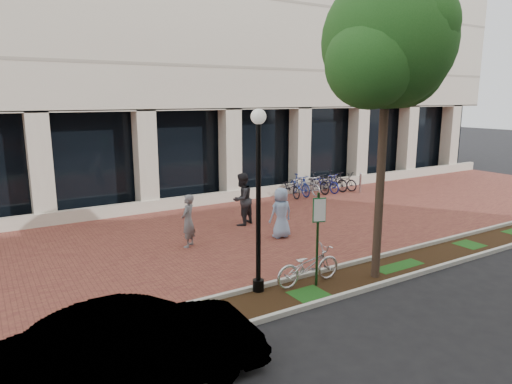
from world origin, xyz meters
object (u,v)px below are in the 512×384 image
locked_bicycle (308,266)px  sedan_near_curb (138,348)px  street_tree (388,51)px  bollard (360,183)px  pedestrian_left (188,221)px  pedestrian_right (281,213)px  bike_rack_cluster (317,183)px  parking_sign (318,228)px  pedestrian_mid (242,199)px  lamppost (258,192)px

locked_bicycle → sedan_near_curb: size_ratio=0.45×
street_tree → bollard: 12.19m
pedestrian_left → pedestrian_right: 3.17m
pedestrian_right → bike_rack_cluster: 7.69m
pedestrian_left → pedestrian_right: (3.08, -0.73, 0.01)m
street_tree → parking_sign: bearing=169.9°
bollard → parking_sign: bearing=-139.4°
pedestrian_left → pedestrian_mid: size_ratio=0.87×
pedestrian_left → bollard: 11.13m
street_tree → pedestrian_left: (-3.28, 4.91, -4.95)m
lamppost → pedestrian_left: lamppost is taller
lamppost → pedestrian_mid: bearing=63.9°
pedestrian_right → bike_rack_cluster: size_ratio=0.41×
pedestrian_left → bike_rack_cluster: 9.85m
street_tree → sedan_near_curb: bearing=-168.8°
street_tree → pedestrian_left: size_ratio=4.47×
street_tree → locked_bicycle: bearing=164.2°
parking_sign → bike_rack_cluster: bearing=69.7°
locked_bicycle → parking_sign: bearing=-152.1°
street_tree → locked_bicycle: (-1.88, 0.53, -5.31)m
bike_rack_cluster → lamppost: bearing=-136.0°
sedan_near_curb → street_tree: bearing=-75.7°
locked_bicycle → sedan_near_curb: bearing=111.8°
lamppost → bike_rack_cluster: size_ratio=1.06×
parking_sign → bollard: 12.08m
street_tree → bike_rack_cluster: street_tree is taller
pedestrian_mid → bollard: (7.91, 1.92, -0.46)m
lamppost → bollard: 13.01m
bollard → bike_rack_cluster: 2.15m
pedestrian_mid → pedestrian_right: 2.09m
pedestrian_left → bollard: size_ratio=1.65×
locked_bicycle → street_tree: bearing=-104.7°
parking_sign → pedestrian_left: size_ratio=1.42×
pedestrian_mid → pedestrian_right: size_ratio=1.14×
bike_rack_cluster → bollard: bearing=-31.8°
lamppost → pedestrian_left: (-0.08, 4.09, -1.65)m
locked_bicycle → sedan_near_curb: sedan_near_curb is taller
sedan_near_curb → bollard: bearing=-53.1°
bollard → bike_rack_cluster: (-1.83, 1.13, -0.03)m
sedan_near_curb → lamppost: bearing=-56.1°
pedestrian_right → sedan_near_curb: 8.67m
bollard → pedestrian_right: bearing=-152.2°
lamppost → street_tree: 4.67m
locked_bicycle → pedestrian_left: (-1.40, 4.38, 0.35)m
pedestrian_mid → parking_sign: bearing=52.9°
lamppost → bike_rack_cluster: 12.33m
pedestrian_right → bollard: pedestrian_right is taller
lamppost → bollard: lamppost is taller
pedestrian_left → bollard: (10.64, 3.25, -0.33)m
locked_bicycle → bollard: (9.24, 7.63, 0.03)m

